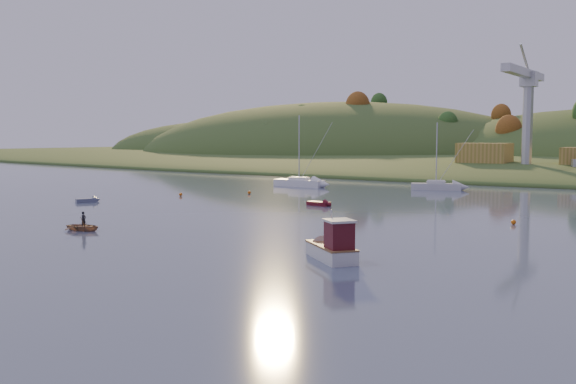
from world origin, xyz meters
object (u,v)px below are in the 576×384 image
Objects in this scene: canoe at (84,227)px; red_tender at (323,204)px; sailboat_far at (436,186)px; grey_dinghy at (91,200)px; sailboat_near at (299,182)px; fishing_boat at (329,246)px.

red_tender reaches higher than canoe.
grey_dinghy is (-31.35, -44.24, -0.48)m from sailboat_far.
canoe is at bearing -80.72° from sailboat_near.
sailboat_near is at bearing 14.37° from grey_dinghy.
red_tender is 1.10× the size of grey_dinghy.
sailboat_near is 23.42m from sailboat_far.
fishing_boat is at bearing -57.71° from sailboat_near.
red_tender is 31.33m from grey_dinghy.
canoe is 31.70m from red_tender.
canoe is at bearing -98.47° from red_tender.
grey_dinghy is (-8.93, -37.47, -0.55)m from sailboat_near.
sailboat_far is at bearing -37.61° from fishing_boat.
canoe is (-10.67, -61.69, -0.36)m from sailboat_far.
sailboat_far reaches higher than canoe.
canoe is 27.06m from grey_dinghy.
grey_dinghy is at bearing -106.20° from sailboat_near.
canoe is at bearing 40.43° from fishing_boat.
sailboat_near is at bearing 176.01° from sailboat_far.
sailboat_far is 2.99× the size of red_tender.
fishing_boat is 0.51× the size of sailboat_near.
sailboat_near is 3.55× the size of canoe.
sailboat_near is at bearing -16.80° from fishing_boat.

